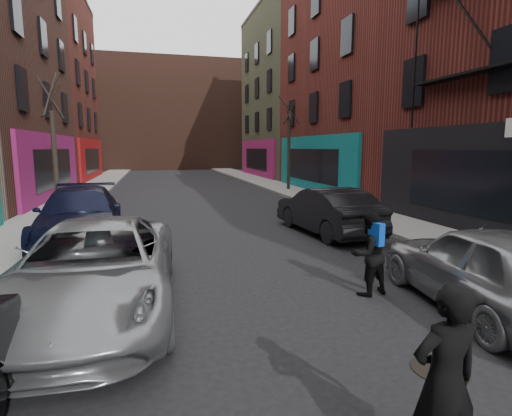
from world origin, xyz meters
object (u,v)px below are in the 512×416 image
tree_right_far (289,136)px  parked_left_far (95,269)px  manhole (440,369)px  skateboarder (445,381)px  pedestrian (369,253)px  tree_left_far (53,133)px  parked_right_far (487,268)px  parked_right_end (327,211)px  parked_left_end (80,216)px

tree_right_far → parked_left_far: 20.05m
manhole → tree_right_far: bearing=76.3°
skateboarder → pedestrian: size_ratio=1.03×
tree_left_far → skateboarder: size_ratio=3.97×
tree_left_far → skateboarder: (6.23, -15.92, -2.46)m
tree_left_far → parked_right_far: (9.40, -13.08, -2.61)m
manhole → parked_left_far: bearing=146.2°
pedestrian → parked_right_far: bearing=129.6°
parked_left_far → parked_right_far: 6.59m
skateboarder → manhole: skateboarder is taller
parked_right_far → manhole: bearing=42.1°
skateboarder → pedestrian: bearing=-111.1°
parked_left_far → manhole: size_ratio=7.89×
parked_right_end → pedestrian: bearing=68.5°
tree_right_far → manhole: (-4.98, -20.46, -3.52)m
tree_left_far → skateboarder: 17.27m
tree_left_far → parked_right_far: 16.32m
parked_left_far → parked_left_end: bearing=103.8°
tree_right_far → parked_right_end: 13.24m
parked_left_far → tree_right_far: bearing=64.0°
parked_left_far → manhole: parked_left_far is taller
tree_left_far → skateboarder: tree_left_far is taller
parked_right_end → skateboarder: size_ratio=2.81×
tree_left_far → parked_left_end: size_ratio=1.17×
tree_right_far → parked_right_end: size_ratio=1.48×
parked_right_far → pedestrian: (-1.51, 1.22, 0.03)m
tree_right_far → parked_left_end: 16.19m
tree_left_far → pedestrian: (7.89, -11.86, -2.58)m
parked_right_end → skateboarder: bearing=65.7°
parked_left_end → skateboarder: 10.83m
tree_left_far → skateboarder: bearing=-68.6°
parked_right_far → manhole: (-1.98, -1.38, -0.76)m
tree_left_far → tree_right_far: bearing=25.8°
tree_left_far → tree_right_far: 13.78m
tree_right_far → parked_right_far: tree_right_far is taller
tree_right_far → pedestrian: 18.62m
parked_left_far → pedestrian: (4.89, -0.36, 0.03)m
parked_left_far → skateboarder: bearing=-51.7°
parked_left_far → skateboarder: (3.23, -4.42, 0.15)m
tree_left_far → pedestrian: 14.47m
parked_left_far → parked_left_end: 5.61m
tree_left_far → parked_left_far: tree_left_far is taller
skateboarder → parked_right_end: bearing=-107.7°
parked_left_end → parked_left_far: bearing=-82.6°
parked_right_far → manhole: size_ratio=6.43×
skateboarder → pedestrian: 4.39m
tree_left_far → parked_right_end: bearing=-35.1°
parked_left_end → skateboarder: (4.35, -9.92, 0.11)m
parked_right_far → parked_right_end: bearing=-82.8°
parked_right_far → parked_left_end: bearing=-36.1°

